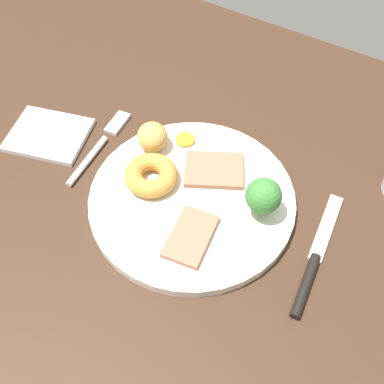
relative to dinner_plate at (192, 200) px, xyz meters
The scene contains 11 objects.
dining_table 3.29cm from the dinner_plate, 165.79° to the right, with size 120.00×84.00×3.60cm, color #382316.
dinner_plate is the anchor object (origin of this frame).
meat_slice_main 6.35cm from the dinner_plate, 61.03° to the right, with size 7.71×4.74×0.80cm, color #9E664C.
meat_slice_under 5.19cm from the dinner_plate, 85.00° to the left, with size 7.82×5.88×0.80cm, color #9E664C.
yorkshire_pudding 6.26cm from the dinner_plate, behind, with size 7.04×7.04×2.41cm, color #C68938.
roast_potato_left 10.61cm from the dinner_plate, 152.65° to the left, with size 4.21×4.40×3.94cm, color tan.
carrot_coin_front 9.87cm from the dinner_plate, 126.29° to the left, with size 2.76×2.76×0.42cm, color orange.
broccoli_floret 9.84cm from the dinner_plate, 15.60° to the left, with size 4.52×4.52×5.64cm.
fork 16.54cm from the dinner_plate, behind, with size 2.86×15.32×0.90cm.
knife 17.23cm from the dinner_plate, ahead, with size 3.25×18.55×1.20cm.
folded_napkin 24.07cm from the dinner_plate, behind, with size 11.00×9.00×0.80cm, color white.
Camera 1 is at (20.65, -30.78, 55.47)cm, focal length 44.91 mm.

